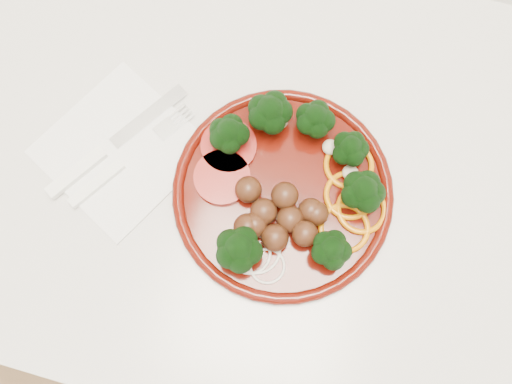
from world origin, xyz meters
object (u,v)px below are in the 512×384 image
(napkin, at_px, (121,150))
(fork, at_px, (111,172))
(knife, at_px, (100,154))
(plate, at_px, (288,188))

(napkin, height_order, fork, fork)
(knife, bearing_deg, plate, -53.00)
(napkin, relative_size, fork, 1.02)
(plate, relative_size, knife, 1.44)
(plate, height_order, fork, plate)
(plate, distance_m, fork, 0.21)
(plate, distance_m, knife, 0.23)
(plate, height_order, napkin, plate)
(plate, xyz_separation_m, fork, (-0.21, -0.03, -0.01))
(fork, bearing_deg, plate, -47.92)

